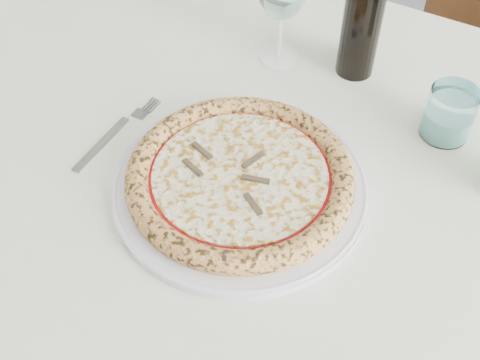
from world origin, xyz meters
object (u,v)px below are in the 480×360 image
at_px(plate, 240,185).
at_px(tumbler, 449,116).
at_px(pizza, 240,177).
at_px(wine_bottle, 363,14).
at_px(dining_table, 277,184).
at_px(chair_far, 457,51).

distance_m(plate, tumbler, 0.34).
distance_m(pizza, tumbler, 0.34).
bearing_deg(pizza, wine_bottle, 91.28).
height_order(dining_table, tumbler, tumbler).
xyz_separation_m(chair_far, tumbler, (0.15, -0.54, 0.26)).
xyz_separation_m(plate, wine_bottle, (-0.01, 0.34, 0.10)).
relative_size(plate, tumbler, 4.39).
bearing_deg(plate, chair_far, 87.54).
relative_size(plate, wine_bottle, 1.40).
bearing_deg(dining_table, tumbler, 44.96).
distance_m(dining_table, plate, 0.13).
relative_size(pizza, wine_bottle, 1.23).
xyz_separation_m(dining_table, pizza, (-0.00, -0.10, 0.11)).
relative_size(dining_table, wine_bottle, 6.52).
bearing_deg(plate, dining_table, 90.00).
bearing_deg(wine_bottle, chair_far, 84.94).
bearing_deg(pizza, plate, -32.01).
xyz_separation_m(dining_table, plate, (-0.00, -0.10, 0.09)).
xyz_separation_m(chair_far, wine_bottle, (-0.04, -0.48, 0.34)).
relative_size(tumbler, wine_bottle, 0.32).
distance_m(chair_far, wine_bottle, 0.59).
height_order(dining_table, plate, plate).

